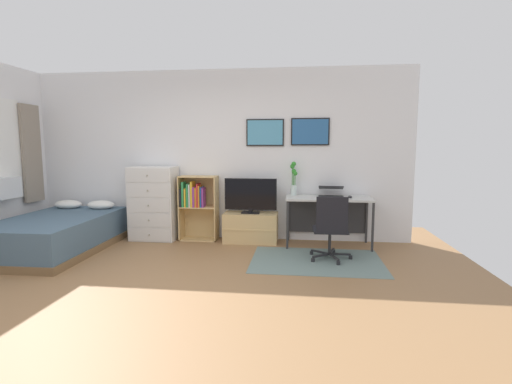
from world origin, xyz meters
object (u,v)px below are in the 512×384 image
object	(u,v)px
television	(251,196)
desk	(328,206)
computer_mouse	(350,197)
bamboo_vase	(294,179)
office_chair	(331,227)
laptop	(331,192)
bookshelf	(196,203)
tv_stand	(251,227)
dresser	(154,203)
bed	(57,233)

from	to	relation	value
television	desk	bearing A→B (deg)	0.66
computer_mouse	bamboo_vase	bearing A→B (deg)	165.31
office_chair	laptop	xyz separation A→B (m)	(0.06, 0.85, 0.35)
desk	office_chair	world-z (taller)	office_chair
laptop	office_chair	bearing A→B (deg)	-90.54
bookshelf	office_chair	world-z (taller)	bookshelf
bookshelf	desk	bearing A→B (deg)	-1.56
bookshelf	bamboo_vase	size ratio (longest dim) A/B	1.97
tv_stand	laptop	world-z (taller)	laptop
desk	computer_mouse	distance (m)	0.36
desk	dresser	bearing A→B (deg)	-179.87
television	computer_mouse	size ratio (longest dim) A/B	7.77
television	office_chair	bearing A→B (deg)	-35.22
desk	bamboo_vase	size ratio (longest dim) A/B	2.43
tv_stand	computer_mouse	distance (m)	1.59
office_chair	television	bearing A→B (deg)	143.03
office_chair	computer_mouse	xyz separation A→B (m)	(0.33, 0.73, 0.30)
bed	tv_stand	xyz separation A→B (m)	(2.70, 0.82, -0.02)
television	office_chair	size ratio (longest dim) A/B	0.94
tv_stand	laptop	size ratio (longest dim) A/B	1.98
office_chair	bamboo_vase	bearing A→B (deg)	116.37
bed	television	world-z (taller)	television
laptop	bamboo_vase	xyz separation A→B (m)	(-0.56, 0.10, 0.19)
bed	tv_stand	bearing A→B (deg)	15.59
office_chair	dresser	bearing A→B (deg)	161.36
dresser	bamboo_vase	size ratio (longest dim) A/B	2.25
bamboo_vase	dresser	bearing A→B (deg)	-177.02
bed	office_chair	bearing A→B (deg)	-1.64
laptop	computer_mouse	size ratio (longest dim) A/B	4.07
tv_stand	office_chair	world-z (taller)	office_chair
bed	computer_mouse	distance (m)	4.28
dresser	bookshelf	xyz separation A→B (m)	(0.69, 0.06, 0.02)
dresser	tv_stand	world-z (taller)	dresser
tv_stand	bamboo_vase	size ratio (longest dim) A/B	1.60
bed	laptop	distance (m)	4.05
desk	bamboo_vase	bearing A→B (deg)	168.28
television	tv_stand	bearing A→B (deg)	90.00
computer_mouse	laptop	bearing A→B (deg)	155.57
laptop	dresser	bearing A→B (deg)	-176.14
tv_stand	television	world-z (taller)	television
bed	bamboo_vase	size ratio (longest dim) A/B	3.96
office_chair	computer_mouse	distance (m)	0.85
bookshelf	tv_stand	distance (m)	0.96
bed	desk	world-z (taller)	desk
tv_stand	laptop	bearing A→B (deg)	0.23
television	bamboo_vase	size ratio (longest dim) A/B	1.55
dresser	television	bearing A→B (deg)	-0.27
bed	computer_mouse	xyz separation A→B (m)	(4.19, 0.70, 0.50)
tv_stand	laptop	distance (m)	1.35
computer_mouse	tv_stand	bearing A→B (deg)	175.50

